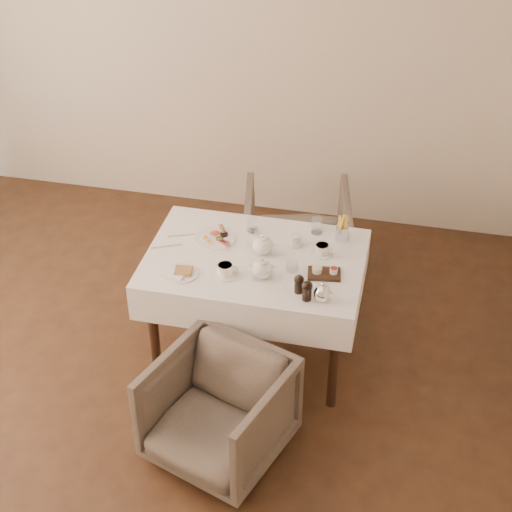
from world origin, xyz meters
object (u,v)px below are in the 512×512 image
Objects in this scene: breakfast_plate at (215,237)px; armchair_far at (296,236)px; table at (255,273)px; armchair_near at (218,411)px; teapot_centre at (263,244)px.

armchair_far is at bearing 60.89° from breakfast_plate.
table reaches higher than armchair_far.
table is 0.34m from breakfast_plate.
armchair_near is at bearing 75.40° from armchair_far.
teapot_centre is (0.04, 0.04, 0.18)m from table.
armchair_near is at bearing -91.12° from table.
armchair_far is 0.94m from breakfast_plate.
table is 4.94× the size of breakfast_plate.
armchair_far is at bearing 83.36° from table.
breakfast_plate reaches higher than armchair_near.
teapot_centre is (-0.07, -0.83, 0.49)m from armchair_far.
table is 1.73× the size of armchair_far.
table is at bearing -28.36° from breakfast_plate.
breakfast_plate is 1.53× the size of teapot_centre.
breakfast_plate is at bearing 52.15° from armchair_far.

